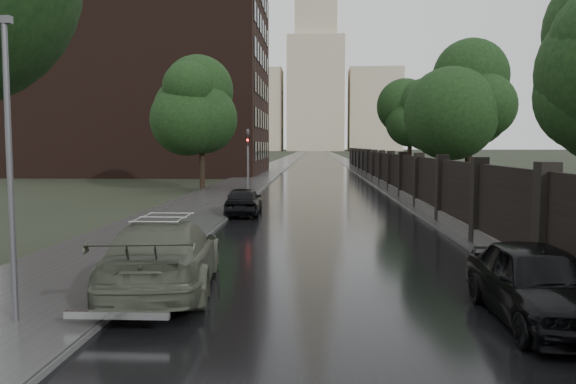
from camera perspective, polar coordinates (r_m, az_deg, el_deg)
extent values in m
plane|color=black|center=(8.01, 6.00, -17.72)|extent=(800.00, 800.00, 0.00)
cube|color=black|center=(197.41, 2.84, 3.89)|extent=(8.00, 420.00, 0.02)
cube|color=#2D2D2D|center=(197.49, 1.09, 3.91)|extent=(4.00, 420.00, 0.16)
cube|color=#2D2D2D|center=(197.50, 4.44, 3.89)|extent=(3.00, 420.00, 0.08)
cube|color=#383533|center=(39.81, 9.98, 0.66)|extent=(0.40, 75.00, 0.50)
cube|color=black|center=(39.74, 10.01, 2.45)|extent=(0.15, 75.00, 2.00)
cube|color=black|center=(77.57, 6.44, 3.48)|extent=(0.45, 0.45, 2.70)
cylinder|color=black|center=(38.14, -8.74, 4.52)|extent=(0.36, 0.36, 5.85)
sphere|color=black|center=(38.20, -8.79, 8.03)|extent=(4.25, 4.25, 4.25)
cylinder|color=black|center=(30.44, 17.88, 3.99)|extent=(0.36, 0.36, 5.53)
sphere|color=black|center=(30.50, 17.99, 8.14)|extent=(4.08, 4.08, 4.08)
cylinder|color=black|center=(48.05, 12.26, 4.31)|extent=(0.36, 0.36, 5.53)
sphere|color=black|center=(48.09, 12.31, 6.95)|extent=(4.08, 4.08, 4.08)
cylinder|color=#59595E|center=(10.19, -26.38, 1.13)|extent=(0.10, 0.10, 5.00)
cube|color=#59595E|center=(10.36, -26.92, 15.34)|extent=(0.25, 0.12, 0.12)
cylinder|color=#59595E|center=(32.65, -4.08, 2.03)|extent=(0.12, 0.12, 3.00)
imported|color=#59595E|center=(32.62, -4.10, 5.54)|extent=(0.16, 0.20, 1.00)
sphere|color=#FF0C0C|center=(32.47, -4.13, 5.28)|extent=(0.14, 0.14, 0.14)
cube|color=black|center=(62.31, -13.94, 11.03)|extent=(24.00, 18.00, 20.00)
cube|color=tan|center=(309.58, -3.19, 8.28)|extent=(28.00, 22.00, 44.00)
cube|color=tan|center=(309.67, 8.80, 8.23)|extent=(28.00, 22.00, 44.00)
cube|color=tan|center=(308.56, 2.81, 9.78)|extent=(30.00, 30.00, 60.00)
cube|color=tan|center=(314.59, 2.85, 17.06)|extent=(22.00, 22.00, 40.00)
imported|color=#4C5141|center=(12.12, -12.50, -6.30)|extent=(2.68, 5.41, 1.51)
imported|color=black|center=(24.57, -4.54, -0.91)|extent=(1.64, 3.76, 1.26)
imported|color=black|center=(10.67, 24.05, -8.46)|extent=(1.65, 4.07, 1.39)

